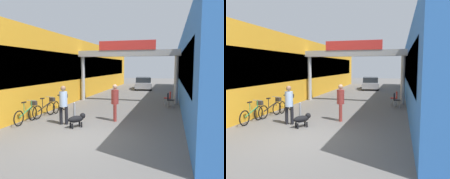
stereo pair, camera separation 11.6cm
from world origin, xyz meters
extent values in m
plane|color=#605E5B|center=(0.00, 0.00, 0.00)|extent=(80.00, 80.00, 0.00)
cube|color=gold|center=(-5.10, 11.00, 2.25)|extent=(3.00, 26.00, 4.51)
cube|color=black|center=(-3.62, 11.00, 2.48)|extent=(0.04, 23.40, 1.80)
cube|color=blue|center=(5.10, 11.00, 2.25)|extent=(3.00, 26.00, 4.51)
cube|color=black|center=(3.62, 11.00, 2.48)|extent=(0.04, 23.40, 1.80)
cylinder|color=#B2B2B2|center=(-3.35, 8.25, 1.61)|extent=(0.28, 0.28, 3.22)
cylinder|color=#B2B2B2|center=(3.35, 8.25, 1.61)|extent=(0.28, 0.28, 3.22)
cube|color=#B2B2B2|center=(0.00, 8.25, 3.44)|extent=(7.40, 0.44, 0.43)
cube|color=red|center=(0.00, 8.05, 3.97)|extent=(3.96, 0.10, 0.64)
cylinder|color=black|center=(-1.57, 1.53, 0.40)|extent=(0.17, 0.17, 0.79)
cylinder|color=black|center=(-1.34, 1.57, 0.40)|extent=(0.17, 0.17, 0.79)
cylinder|color=#A5BFE0|center=(-1.45, 1.55, 1.12)|extent=(0.40, 0.40, 0.65)
sphere|color=#8C664C|center=(-1.45, 1.55, 1.59)|extent=(0.26, 0.26, 0.22)
cylinder|color=#99332D|center=(0.58, 2.64, 0.40)|extent=(0.18, 0.18, 0.80)
cylinder|color=#99332D|center=(0.51, 2.87, 0.40)|extent=(0.18, 0.18, 0.80)
cylinder|color=#99332D|center=(0.54, 2.76, 1.12)|extent=(0.43, 0.43, 0.66)
sphere|color=tan|center=(0.54, 2.76, 1.59)|extent=(0.28, 0.28, 0.22)
ellipsoid|color=black|center=(-0.72, 1.22, 0.36)|extent=(0.67, 0.73, 0.28)
sphere|color=black|center=(-0.53, 1.46, 0.46)|extent=(0.33, 0.33, 0.24)
sphere|color=white|center=(-0.59, 1.38, 0.35)|extent=(0.24, 0.24, 0.17)
cylinder|color=black|center=(-0.66, 1.43, 0.11)|extent=(0.10, 0.10, 0.22)
cylinder|color=black|center=(-0.52, 1.32, 0.11)|extent=(0.10, 0.10, 0.22)
cylinder|color=black|center=(-0.93, 1.11, 0.11)|extent=(0.10, 0.10, 0.22)
cylinder|color=black|center=(-0.78, 1.00, 0.11)|extent=(0.10, 0.10, 0.22)
torus|color=black|center=(-3.20, 1.81, 0.34)|extent=(0.08, 0.67, 0.67)
torus|color=black|center=(-3.16, 0.79, 0.34)|extent=(0.08, 0.67, 0.67)
cube|color=#338C4C|center=(-3.18, 1.30, 0.52)|extent=(0.08, 0.94, 0.34)
cylinder|color=#338C4C|center=(-3.18, 1.18, 0.74)|extent=(0.03, 0.03, 0.42)
cube|color=black|center=(-3.18, 1.18, 0.96)|extent=(0.11, 0.22, 0.05)
cylinder|color=#338C4C|center=(-3.20, 1.75, 0.72)|extent=(0.03, 0.03, 0.46)
cylinder|color=gray|center=(-3.20, 1.75, 0.96)|extent=(0.46, 0.05, 0.03)
cube|color=#332D28|center=(-3.21, 1.95, 0.80)|extent=(0.25, 0.21, 0.20)
torus|color=black|center=(-2.99, 3.06, 0.34)|extent=(0.13, 0.67, 0.67)
torus|color=black|center=(-3.11, 2.04, 0.34)|extent=(0.13, 0.67, 0.67)
cube|color=black|center=(-3.05, 2.55, 0.52)|extent=(0.15, 0.94, 0.34)
cylinder|color=black|center=(-3.06, 2.43, 0.74)|extent=(0.04, 0.04, 0.42)
cube|color=black|center=(-3.06, 2.43, 0.96)|extent=(0.13, 0.23, 0.05)
cylinder|color=black|center=(-3.00, 3.00, 0.72)|extent=(0.04, 0.04, 0.46)
cylinder|color=gray|center=(-3.00, 3.00, 0.96)|extent=(0.46, 0.08, 0.03)
cube|color=#332D28|center=(-2.97, 3.20, 0.80)|extent=(0.26, 0.23, 0.20)
torus|color=black|center=(-2.93, 4.44, 0.34)|extent=(0.08, 0.67, 0.67)
torus|color=black|center=(-2.89, 3.42, 0.34)|extent=(0.08, 0.67, 0.67)
cube|color=gold|center=(-2.91, 3.93, 0.52)|extent=(0.08, 0.94, 0.34)
cylinder|color=gold|center=(-2.90, 3.81, 0.74)|extent=(0.03, 0.03, 0.42)
cube|color=black|center=(-2.90, 3.81, 0.96)|extent=(0.11, 0.22, 0.05)
cylinder|color=gold|center=(-2.93, 4.38, 0.72)|extent=(0.03, 0.03, 0.46)
cylinder|color=gray|center=(-2.93, 4.38, 0.96)|extent=(0.46, 0.05, 0.03)
cube|color=#332D28|center=(-2.94, 4.58, 0.80)|extent=(0.25, 0.21, 0.20)
cylinder|color=gray|center=(-1.12, 1.93, 0.43)|extent=(0.10, 0.10, 0.85)
sphere|color=gray|center=(-1.12, 1.93, 0.88)|extent=(0.10, 0.10, 0.10)
cylinder|color=gray|center=(3.22, 6.95, 0.23)|extent=(0.03, 0.03, 0.45)
cylinder|color=gray|center=(3.19, 6.61, 0.23)|extent=(0.03, 0.03, 0.45)
cylinder|color=gray|center=(2.89, 6.98, 0.23)|extent=(0.03, 0.03, 0.45)
cylinder|color=gray|center=(2.85, 6.64, 0.23)|extent=(0.03, 0.03, 0.45)
cube|color=black|center=(3.04, 6.79, 0.47)|extent=(0.44, 0.44, 0.04)
cube|color=black|center=(2.86, 6.81, 0.69)|extent=(0.08, 0.40, 0.40)
cylinder|color=gray|center=(2.66, 7.44, 0.23)|extent=(0.03, 0.03, 0.45)
cylinder|color=gray|center=(2.62, 7.78, 0.23)|extent=(0.03, 0.03, 0.45)
cylinder|color=gray|center=(3.00, 7.49, 0.23)|extent=(0.03, 0.03, 0.45)
cylinder|color=gray|center=(2.96, 7.83, 0.23)|extent=(0.03, 0.03, 0.45)
cube|color=#B2231E|center=(2.81, 7.63, 0.47)|extent=(0.45, 0.45, 0.04)
cube|color=#B2231E|center=(2.99, 7.66, 0.69)|extent=(0.09, 0.40, 0.40)
cube|color=#99999E|center=(0.02, 17.42, 0.48)|extent=(2.22, 4.18, 0.60)
cube|color=#1E2328|center=(0.04, 17.27, 1.06)|extent=(1.83, 2.38, 0.55)
cylinder|color=black|center=(-0.95, 18.76, 0.30)|extent=(0.27, 0.62, 0.60)
cylinder|color=black|center=(0.63, 18.95, 0.30)|extent=(0.27, 0.62, 0.60)
cylinder|color=black|center=(-0.60, 15.88, 0.30)|extent=(0.27, 0.62, 0.60)
cylinder|color=black|center=(0.98, 16.08, 0.30)|extent=(0.27, 0.62, 0.60)
camera|label=1|loc=(3.04, -6.90, 2.53)|focal=35.00mm
camera|label=2|loc=(3.15, -6.87, 2.53)|focal=35.00mm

